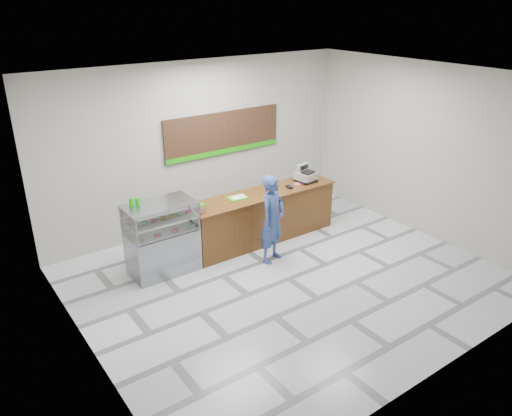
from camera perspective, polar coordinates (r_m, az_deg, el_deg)
floor at (r=8.98m, az=3.77°, el=-8.08°), size 7.00×7.00×0.00m
back_wall at (r=10.57m, az=-6.36°, el=7.10°), size 7.00×0.00×7.00m
ceiling at (r=7.77m, az=4.46°, el=14.57°), size 7.00×7.00×0.00m
sales_counter at (r=10.12m, az=0.73°, el=-0.94°), size 3.26×0.76×1.03m
display_case at (r=9.04m, az=-10.70°, el=-3.35°), size 1.22×0.72×1.33m
menu_board at (r=10.76m, az=-3.73°, el=8.48°), size 2.80×0.06×0.90m
cash_register at (r=10.55m, az=5.67°, el=3.74°), size 0.44×0.46×0.35m
card_terminal at (r=10.19m, az=3.81°, el=2.43°), size 0.12×0.18×0.04m
serving_tray at (r=9.66m, az=-2.13°, el=1.19°), size 0.40×0.30×0.02m
napkin_box at (r=9.16m, az=-6.84°, el=0.08°), size 0.13×0.13×0.11m
straw_cup at (r=9.24m, az=-7.15°, el=0.32°), size 0.08×0.08×0.12m
promo_box at (r=9.04m, az=-6.40°, el=-0.08°), size 0.18×0.12×0.16m
donut_decal at (r=10.43m, az=4.71°, el=2.78°), size 0.15×0.15×0.00m
green_cup_left at (r=8.76m, az=-14.03°, el=0.65°), size 0.09×0.09×0.14m
green_cup_right at (r=8.79m, az=-13.37°, el=0.75°), size 0.08×0.08×0.13m
customer at (r=9.21m, az=1.89°, el=-1.26°), size 0.72×0.60×1.69m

